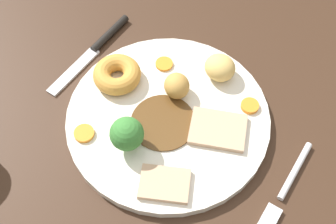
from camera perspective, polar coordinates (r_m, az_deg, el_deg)
dining_table at (r=69.04cm, az=0.49°, el=0.31°), size 120.00×84.00×3.60cm
dinner_plate at (r=65.27cm, az=-0.00°, el=-0.80°), size 29.06×29.06×1.40cm
gravy_pool at (r=63.94cm, az=-0.61°, el=-1.29°), size 9.19×9.19×0.30cm
meat_slice_main at (r=63.43cm, az=6.25°, el=-2.18°), size 9.48×8.63×0.80cm
meat_slice_under at (r=59.40cm, az=-0.44°, el=-8.98°), size 7.95×7.31×0.80cm
yorkshire_pudding at (r=67.62cm, az=-6.40°, el=4.68°), size 7.11×7.11×2.59cm
roast_potato_left at (r=67.83cm, az=6.52°, el=5.55°), size 5.36×5.09×3.52cm
roast_potato_right at (r=65.58cm, az=0.78°, el=3.50°), size 5.43×5.38×3.54cm
carrot_coin_front at (r=69.79cm, az=-0.48°, el=6.03°), size 2.66×2.66×0.43cm
carrot_coin_back at (r=63.95cm, az=-10.45°, el=-2.65°), size 2.83×2.83×0.55cm
carrot_coin_side at (r=66.26cm, az=10.20°, el=0.77°), size 2.61×2.61×0.61cm
broccoli_floret at (r=60.01cm, az=-5.37°, el=-2.65°), size 4.59×4.59×5.41cm
fork at (r=62.44cm, az=14.35°, el=-9.54°), size 2.73×15.32×0.90cm
knife at (r=74.36cm, az=-8.88°, el=8.07°), size 2.26×18.55×1.20cm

